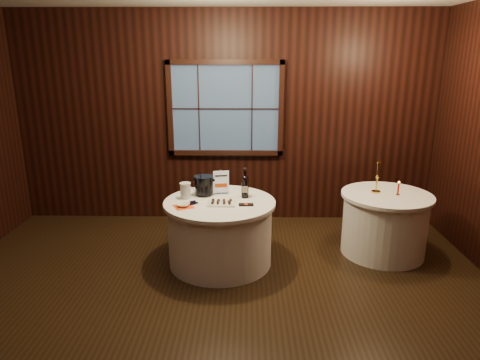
{
  "coord_description": "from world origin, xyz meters",
  "views": [
    {
      "loc": [
        0.32,
        -3.62,
        2.36
      ],
      "look_at": [
        0.24,
        0.9,
        1.05
      ],
      "focal_mm": 32.0,
      "sensor_mm": 36.0,
      "label": 1
    }
  ],
  "objects_px": {
    "cracker_bowl": "(183,205)",
    "main_table": "(220,232)",
    "port_bottle_right": "(245,184)",
    "ice_bucket": "(204,185)",
    "side_table": "(384,224)",
    "port_bottle_left": "(245,185)",
    "red_candle": "(398,190)",
    "chocolate_box": "(246,205)",
    "glass_pitcher": "(186,191)",
    "grape_bunch": "(193,203)",
    "chocolate_plate": "(221,203)",
    "sign_stand": "(221,186)",
    "brass_candlestick": "(377,181)"
  },
  "relations": [
    {
      "from": "port_bottle_right",
      "to": "red_candle",
      "type": "height_order",
      "value": "port_bottle_right"
    },
    {
      "from": "port_bottle_right",
      "to": "chocolate_plate",
      "type": "xyz_separation_m",
      "value": [
        -0.26,
        -0.28,
        -0.13
      ]
    },
    {
      "from": "main_table",
      "to": "red_candle",
      "type": "bearing_deg",
      "value": 6.78
    },
    {
      "from": "ice_bucket",
      "to": "chocolate_plate",
      "type": "relative_size",
      "value": 0.73
    },
    {
      "from": "chocolate_plate",
      "to": "ice_bucket",
      "type": "bearing_deg",
      "value": 124.4
    },
    {
      "from": "chocolate_box",
      "to": "red_candle",
      "type": "xyz_separation_m",
      "value": [
        1.81,
        0.38,
        0.06
      ]
    },
    {
      "from": "red_candle",
      "to": "side_table",
      "type": "bearing_deg",
      "value": 155.5
    },
    {
      "from": "side_table",
      "to": "port_bottle_left",
      "type": "bearing_deg",
      "value": -174.43
    },
    {
      "from": "port_bottle_right",
      "to": "cracker_bowl",
      "type": "height_order",
      "value": "port_bottle_right"
    },
    {
      "from": "chocolate_box",
      "to": "glass_pitcher",
      "type": "bearing_deg",
      "value": 160.04
    },
    {
      "from": "side_table",
      "to": "grape_bunch",
      "type": "xyz_separation_m",
      "value": [
        -2.29,
        -0.43,
        0.4
      ]
    },
    {
      "from": "port_bottle_right",
      "to": "ice_bucket",
      "type": "xyz_separation_m",
      "value": [
        -0.49,
        0.04,
        -0.03
      ]
    },
    {
      "from": "sign_stand",
      "to": "port_bottle_right",
      "type": "height_order",
      "value": "port_bottle_right"
    },
    {
      "from": "main_table",
      "to": "chocolate_plate",
      "type": "xyz_separation_m",
      "value": [
        0.03,
        -0.11,
        0.4
      ]
    },
    {
      "from": "port_bottle_left",
      "to": "glass_pitcher",
      "type": "height_order",
      "value": "port_bottle_left"
    },
    {
      "from": "ice_bucket",
      "to": "red_candle",
      "type": "distance_m",
      "value": 2.31
    },
    {
      "from": "cracker_bowl",
      "to": "main_table",
      "type": "bearing_deg",
      "value": 27.07
    },
    {
      "from": "port_bottle_right",
      "to": "side_table",
      "type": "bearing_deg",
      "value": 5.15
    },
    {
      "from": "side_table",
      "to": "glass_pitcher",
      "type": "bearing_deg",
      "value": -175.07
    },
    {
      "from": "grape_bunch",
      "to": "main_table",
      "type": "bearing_deg",
      "value": 24.47
    },
    {
      "from": "port_bottle_left",
      "to": "sign_stand",
      "type": "bearing_deg",
      "value": 156.83
    },
    {
      "from": "port_bottle_right",
      "to": "cracker_bowl",
      "type": "distance_m",
      "value": 0.78
    },
    {
      "from": "main_table",
      "to": "side_table",
      "type": "bearing_deg",
      "value": 8.53
    },
    {
      "from": "ice_bucket",
      "to": "chocolate_box",
      "type": "relative_size",
      "value": 1.42
    },
    {
      "from": "port_bottle_left",
      "to": "grape_bunch",
      "type": "relative_size",
      "value": 2.04
    },
    {
      "from": "red_candle",
      "to": "chocolate_box",
      "type": "bearing_deg",
      "value": -167.98
    },
    {
      "from": "side_table",
      "to": "glass_pitcher",
      "type": "distance_m",
      "value": 2.46
    },
    {
      "from": "main_table",
      "to": "grape_bunch",
      "type": "relative_size",
      "value": 7.51
    },
    {
      "from": "side_table",
      "to": "chocolate_plate",
      "type": "xyz_separation_m",
      "value": [
        -1.97,
        -0.41,
        0.4
      ]
    },
    {
      "from": "sign_stand",
      "to": "ice_bucket",
      "type": "relative_size",
      "value": 1.29
    },
    {
      "from": "chocolate_box",
      "to": "cracker_bowl",
      "type": "relative_size",
      "value": 1.21
    },
    {
      "from": "ice_bucket",
      "to": "glass_pitcher",
      "type": "bearing_deg",
      "value": -148.55
    },
    {
      "from": "grape_bunch",
      "to": "cracker_bowl",
      "type": "height_order",
      "value": "grape_bunch"
    },
    {
      "from": "side_table",
      "to": "brass_candlestick",
      "type": "distance_m",
      "value": 0.54
    },
    {
      "from": "main_table",
      "to": "red_candle",
      "type": "xyz_separation_m",
      "value": [
        2.11,
        0.25,
        0.45
      ]
    },
    {
      "from": "side_table",
      "to": "port_bottle_left",
      "type": "distance_m",
      "value": 1.8
    },
    {
      "from": "ice_bucket",
      "to": "side_table",
      "type": "bearing_deg",
      "value": 2.17
    },
    {
      "from": "main_table",
      "to": "cracker_bowl",
      "type": "height_order",
      "value": "cracker_bowl"
    },
    {
      "from": "port_bottle_right",
      "to": "ice_bucket",
      "type": "distance_m",
      "value": 0.49
    },
    {
      "from": "chocolate_plate",
      "to": "main_table",
      "type": "bearing_deg",
      "value": 103.27
    },
    {
      "from": "ice_bucket",
      "to": "brass_candlestick",
      "type": "distance_m",
      "value": 2.08
    },
    {
      "from": "ice_bucket",
      "to": "red_candle",
      "type": "xyz_separation_m",
      "value": [
        2.31,
        0.03,
        -0.05
      ]
    },
    {
      "from": "sign_stand",
      "to": "red_candle",
      "type": "bearing_deg",
      "value": -9.5
    },
    {
      "from": "sign_stand",
      "to": "red_candle",
      "type": "xyz_separation_m",
      "value": [
        2.11,
        0.0,
        -0.03
      ]
    },
    {
      "from": "side_table",
      "to": "chocolate_box",
      "type": "distance_m",
      "value": 1.79
    },
    {
      "from": "ice_bucket",
      "to": "chocolate_box",
      "type": "bearing_deg",
      "value": -35.03
    },
    {
      "from": "chocolate_plate",
      "to": "red_candle",
      "type": "height_order",
      "value": "red_candle"
    },
    {
      "from": "port_bottle_right",
      "to": "brass_candlestick",
      "type": "height_order",
      "value": "brass_candlestick"
    },
    {
      "from": "side_table",
      "to": "port_bottle_left",
      "type": "relative_size",
      "value": 3.11
    },
    {
      "from": "sign_stand",
      "to": "port_bottle_right",
      "type": "bearing_deg",
      "value": -23.81
    }
  ]
}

